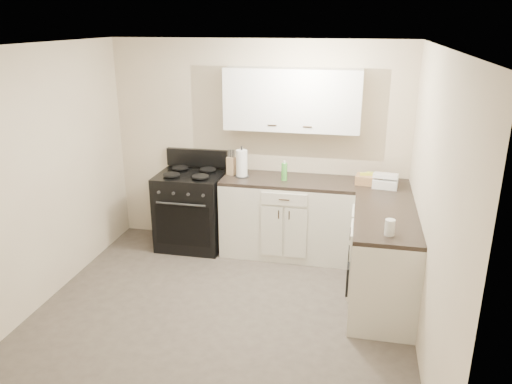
% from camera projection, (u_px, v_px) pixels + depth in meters
% --- Properties ---
extents(floor, '(3.60, 3.60, 0.00)m').
position_uv_depth(floor, '(220.00, 315.00, 4.81)').
color(floor, '#473F38').
rests_on(floor, ground).
extents(ceiling, '(3.60, 3.60, 0.00)m').
position_uv_depth(ceiling, '(213.00, 46.00, 3.99)').
color(ceiling, white).
rests_on(ceiling, wall_back).
extents(wall_back, '(3.60, 0.00, 3.60)m').
position_uv_depth(wall_back, '(258.00, 145.00, 6.06)').
color(wall_back, beige).
rests_on(wall_back, ground).
extents(wall_right, '(0.00, 3.60, 3.60)m').
position_uv_depth(wall_right, '(430.00, 208.00, 4.05)').
color(wall_right, beige).
rests_on(wall_right, ground).
extents(wall_left, '(0.00, 3.60, 3.60)m').
position_uv_depth(wall_left, '(35.00, 180.00, 4.75)').
color(wall_left, beige).
rests_on(wall_left, ground).
extents(wall_front, '(3.60, 0.00, 3.60)m').
position_uv_depth(wall_front, '(126.00, 299.00, 2.73)').
color(wall_front, beige).
rests_on(wall_front, ground).
extents(base_cabinets_back, '(1.55, 0.60, 0.90)m').
position_uv_depth(base_cabinets_back, '(288.00, 218.00, 5.96)').
color(base_cabinets_back, beige).
rests_on(base_cabinets_back, floor).
extents(base_cabinets_right, '(0.60, 1.90, 0.90)m').
position_uv_depth(base_cabinets_right, '(381.00, 249.00, 5.15)').
color(base_cabinets_right, beige).
rests_on(base_cabinets_right, floor).
extents(countertop_back, '(1.55, 0.60, 0.04)m').
position_uv_depth(countertop_back, '(289.00, 181.00, 5.81)').
color(countertop_back, black).
rests_on(countertop_back, base_cabinets_back).
extents(countertop_right, '(0.60, 1.90, 0.04)m').
position_uv_depth(countertop_right, '(385.00, 207.00, 5.00)').
color(countertop_right, black).
rests_on(countertop_right, base_cabinets_right).
extents(upper_cabinets, '(1.55, 0.30, 0.70)m').
position_uv_depth(upper_cabinets, '(292.00, 100.00, 5.65)').
color(upper_cabinets, white).
rests_on(upper_cabinets, wall_back).
extents(stove, '(0.79, 0.67, 0.95)m').
position_uv_depth(stove, '(192.00, 211.00, 6.17)').
color(stove, black).
rests_on(stove, floor).
extents(knife_block, '(0.12, 0.12, 0.21)m').
position_uv_depth(knife_block, '(232.00, 166.00, 5.95)').
color(knife_block, tan).
rests_on(knife_block, countertop_back).
extents(paper_towel, '(0.17, 0.17, 0.32)m').
position_uv_depth(paper_towel, '(242.00, 163.00, 5.86)').
color(paper_towel, white).
rests_on(paper_towel, countertop_back).
extents(soap_bottle, '(0.07, 0.07, 0.20)m').
position_uv_depth(soap_bottle, '(284.00, 172.00, 5.74)').
color(soap_bottle, green).
rests_on(soap_bottle, countertop_back).
extents(wicker_basket, '(0.32, 0.23, 0.10)m').
position_uv_depth(wicker_basket, '(370.00, 180.00, 5.62)').
color(wicker_basket, tan).
rests_on(wicker_basket, countertop_right).
extents(countertop_grill, '(0.29, 0.28, 0.10)m').
position_uv_depth(countertop_grill, '(385.00, 183.00, 5.53)').
color(countertop_grill, white).
rests_on(countertop_grill, countertop_right).
extents(glass_jar, '(0.10, 0.10, 0.14)m').
position_uv_depth(glass_jar, '(390.00, 227.00, 4.28)').
color(glass_jar, silver).
rests_on(glass_jar, countertop_right).
extents(oven_mitt_near, '(0.02, 0.16, 0.28)m').
position_uv_depth(oven_mitt_near, '(347.00, 279.00, 4.60)').
color(oven_mitt_near, black).
rests_on(oven_mitt_near, base_cabinets_right).
extents(oven_mitt_far, '(0.02, 0.15, 0.27)m').
position_uv_depth(oven_mitt_far, '(349.00, 261.00, 4.92)').
color(oven_mitt_far, black).
rests_on(oven_mitt_far, base_cabinets_right).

